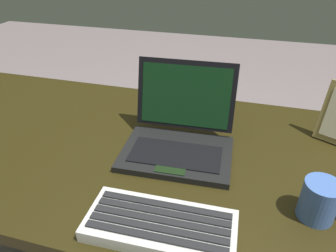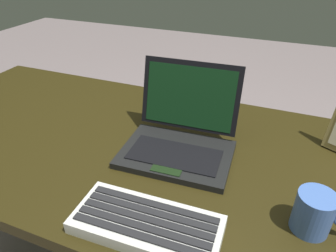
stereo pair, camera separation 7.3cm
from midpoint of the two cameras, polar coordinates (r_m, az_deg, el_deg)
desk at (r=0.92m, az=-1.50°, el=-6.98°), size 1.68×0.73×0.75m
laptop_front at (r=0.84m, az=4.80°, el=-1.96°), size 0.30×0.27×0.22m
external_keyboard at (r=0.65m, az=-0.62°, el=-17.96°), size 0.31×0.14×0.03m
coffee_mug at (r=0.71m, az=28.45°, el=-14.16°), size 0.12×0.08×0.09m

